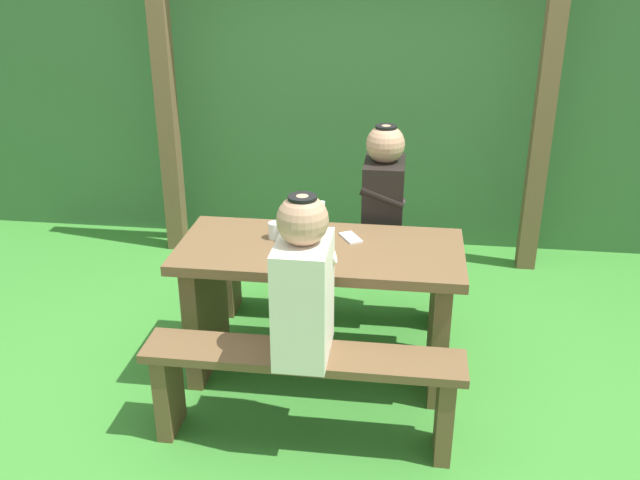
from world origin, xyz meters
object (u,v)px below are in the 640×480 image
picnic_table (320,287)px  drinking_glass (275,230)px  bench_near (303,379)px  bottle_right (293,225)px  bench_far (333,266)px  person_white_shirt (303,284)px  cell_phone (351,238)px  bottle_left (321,226)px  person_black_coat (384,194)px

picnic_table → drinking_glass: size_ratio=16.58×
bench_near → bottle_right: size_ratio=6.33×
picnic_table → bench_far: size_ratio=1.00×
bench_near → bottle_right: bottle_right is taller
picnic_table → bottle_right: bearing=166.6°
person_white_shirt → drinking_glass: person_white_shirt is taller
bench_far → cell_phone: cell_phone is taller
bench_near → drinking_glass: 0.80m
bench_near → person_white_shirt: 0.47m
person_white_shirt → bottle_right: size_ratio=3.26×
bench_far → bottle_left: (-0.00, -0.51, 0.47)m
person_white_shirt → bench_far: bearing=90.3°
bottle_left → picnic_table: bearing=-85.6°
drinking_glass → cell_phone: 0.38m
person_white_shirt → person_black_coat: same height
bottle_left → cell_phone: bearing=23.4°
bottle_right → person_black_coat: bearing=52.0°
person_white_shirt → bottle_right: bearing=103.4°
picnic_table → person_black_coat: person_black_coat is taller
bottle_right → person_white_shirt: bearing=-76.6°
person_white_shirt → cell_phone: bearing=79.0°
bench_near → drinking_glass: drinking_glass is taller
bottle_left → bottle_right: size_ratio=0.97×
bottle_right → drinking_glass: bearing=157.8°
drinking_glass → bottle_right: bearing=-22.2°
drinking_glass → cell_phone: (0.38, 0.05, -0.04)m
person_black_coat → bottle_right: 0.68m
cell_phone → picnic_table: bearing=-169.3°
bottle_right → picnic_table: bearing=-13.4°
bench_near → cell_phone: (0.14, 0.69, 0.39)m
person_white_shirt → person_black_coat: (0.27, 1.13, 0.00)m
bench_far → cell_phone: bearing=-72.8°
person_black_coat → bottle_left: person_black_coat is taller
bench_far → person_white_shirt: 1.23m
person_white_shirt → bench_near: bearing=-150.6°
bottle_left → person_white_shirt: bearing=-89.1°
person_white_shirt → bottle_right: 0.61m
person_black_coat → cell_phone: bearing=-107.5°
person_black_coat → bench_near: bearing=-103.9°
drinking_glass → cell_phone: size_ratio=0.60×
drinking_glass → bottle_left: (0.23, -0.02, 0.05)m
bottle_right → cell_phone: 0.30m
person_black_coat → cell_phone: 0.47m
person_black_coat → drinking_glass: (-0.52, -0.49, -0.04)m
person_white_shirt → cell_phone: size_ratio=5.14×
picnic_table → person_white_shirt: size_ratio=1.95×
picnic_table → bench_near: 0.59m
picnic_table → person_white_shirt: person_white_shirt is taller
person_white_shirt → picnic_table: bearing=90.6°
picnic_table → bottle_left: (-0.00, 0.06, 0.31)m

